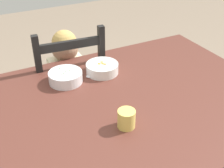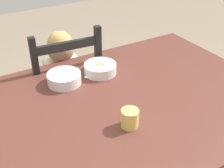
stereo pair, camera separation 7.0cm
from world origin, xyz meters
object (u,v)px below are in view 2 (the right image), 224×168
Objects in this scene: spoon at (92,77)px; child_figure at (65,79)px; bowl_of_peas at (64,78)px; dining_table at (132,112)px; bowl_of_carrots at (100,68)px; drinking_cup at (130,118)px; dining_chair at (66,99)px.

child_figure is at bearing 97.52° from spoon.
bowl_of_peas is at bearing -110.38° from child_figure.
dining_table is 7.88× the size of bowl_of_carrots.
drinking_cup is (-0.13, -0.18, 0.13)m from dining_table.
spoon is 0.45m from drinking_cup.
drinking_cup reaches higher than bowl_of_peas.
bowl_of_carrots is at bearing -69.62° from child_figure.
drinking_cup reaches higher than spoon.
dining_table is at bearing -85.12° from bowl_of_carrots.
bowl_of_peas is at bearing 103.18° from drinking_cup.
dining_chair is at bearing 111.13° from bowl_of_carrots.
dining_table is 1.54× the size of child_figure.
dining_table is at bearing -50.21° from bowl_of_peas.
spoon reaches higher than dining_table.
dining_table is at bearing -77.11° from child_figure.
dining_table is 0.30m from spoon.
dining_table is 7.96× the size of bowl_of_peas.
dining_table is 0.60m from child_figure.
bowl_of_carrots is 1.48× the size of spoon.
dining_chair is 0.47m from bowl_of_peas.
bowl_of_peas is at bearing 129.79° from dining_table.
dining_chair is 0.16m from child_figure.
dining_table is 0.40m from bowl_of_peas.
bowl_of_peas is 2.18× the size of drinking_cup.
child_figure is 7.57× the size of spoon.
dining_chair reaches higher than spoon.
bowl_of_peas is at bearing 180.00° from bowl_of_carrots.
bowl_of_carrots reaches higher than spoon.
bowl_of_peas is (-0.11, -0.29, 0.19)m from child_figure.
drinking_cup is (0.11, -0.47, 0.01)m from bowl_of_peas.
dining_chair is 1.06× the size of child_figure.
dining_chair is at bearing 98.35° from spoon.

